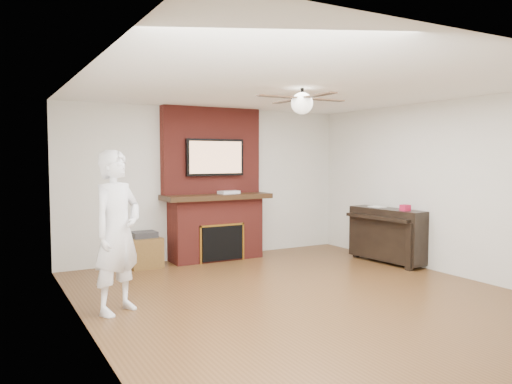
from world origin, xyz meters
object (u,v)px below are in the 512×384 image
fireplace (214,199)px  side_table (144,251)px  person (117,232)px  piano (388,234)px

fireplace → side_table: (-1.21, -0.07, -0.74)m
side_table → person: bearing=-115.4°
fireplace → piano: 2.86m
side_table → piano: piano is taller
fireplace → side_table: size_ratio=4.56×
fireplace → person: fireplace is taller
piano → person: bearing=-179.3°
fireplace → piano: bearing=-35.4°
fireplace → side_table: bearing=-176.8°
side_table → piano: (3.50, -1.56, 0.21)m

